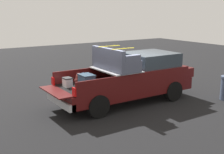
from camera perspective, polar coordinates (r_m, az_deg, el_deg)
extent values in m
plane|color=black|center=(11.80, 2.45, -4.86)|extent=(40.00, 40.00, 0.00)
cube|color=#470F0F|center=(11.63, 2.48, -1.97)|extent=(5.50, 1.92, 0.47)
cube|color=black|center=(10.93, -2.63, -1.56)|extent=(2.80, 1.80, 0.04)
cube|color=#470F0F|center=(11.66, -4.97, 0.49)|extent=(2.80, 0.06, 0.50)
cube|color=#470F0F|center=(10.10, 0.04, -1.39)|extent=(2.80, 0.06, 0.50)
cube|color=#470F0F|center=(11.61, 3.18, 0.46)|extent=(0.06, 1.80, 0.50)
cube|color=#470F0F|center=(10.21, -10.76, -2.81)|extent=(0.55, 1.80, 0.04)
cube|color=#B2B2B7|center=(11.22, 0.75, 1.45)|extent=(1.25, 1.92, 0.04)
cube|color=#470F0F|center=(12.33, 7.60, 1.10)|extent=(2.30, 1.92, 0.50)
cube|color=#2D3842|center=(12.18, 7.32, 3.45)|extent=(1.94, 1.76, 0.54)
cube|color=#470F0F|center=(13.25, 12.03, 1.48)|extent=(0.40, 1.82, 0.38)
cube|color=#B2B2B7|center=(10.37, -9.88, -4.66)|extent=(0.24, 1.92, 0.24)
cube|color=red|center=(11.05, -11.34, -0.78)|extent=(0.06, 0.20, 0.28)
cube|color=red|center=(9.49, -7.32, -2.88)|extent=(0.06, 0.20, 0.28)
cylinder|color=black|center=(13.39, 6.36, -1.01)|extent=(0.80, 0.30, 0.80)
cylinder|color=black|center=(12.14, 11.65, -2.65)|extent=(0.80, 0.30, 0.80)
cylinder|color=black|center=(11.55, -7.19, -3.27)|extent=(0.80, 0.30, 0.80)
cylinder|color=black|center=(10.06, -2.75, -5.62)|extent=(0.80, 0.30, 0.80)
cube|color=#335170|center=(10.31, -4.94, -1.03)|extent=(0.40, 0.55, 0.47)
cube|color=#23394E|center=(10.25, -4.96, 0.37)|extent=(0.44, 0.59, 0.05)
ellipsoid|color=#283351|center=(10.66, -5.53, -0.46)|extent=(0.20, 0.34, 0.51)
ellipsoid|color=#283351|center=(10.63, -6.05, -0.93)|extent=(0.09, 0.24, 0.22)
ellipsoid|color=maroon|center=(10.83, -6.42, -0.39)|extent=(0.20, 0.35, 0.46)
ellipsoid|color=maroon|center=(10.80, -6.93, -0.82)|extent=(0.09, 0.24, 0.20)
cube|color=white|center=(10.66, -8.60, -1.11)|extent=(0.26, 0.34, 0.30)
cube|color=#262628|center=(10.63, -8.63, -0.22)|extent=(0.28, 0.36, 0.04)
cube|color=#4C5166|center=(11.18, 0.75, 2.61)|extent=(0.90, 2.06, 0.42)
cube|color=#4C5166|center=(10.91, -0.85, 4.54)|extent=(0.16, 2.06, 0.40)
cube|color=#4C5166|center=(11.92, -1.55, 4.81)|extent=(0.66, 0.20, 0.22)
cube|color=#4C5166|center=(10.41, 3.85, 3.61)|extent=(0.66, 0.20, 0.22)
cube|color=yellow|center=(11.47, -0.54, 6.00)|extent=(1.00, 0.03, 0.02)
cube|color=yellow|center=(10.71, 2.15, 5.51)|extent=(1.00, 0.03, 0.02)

